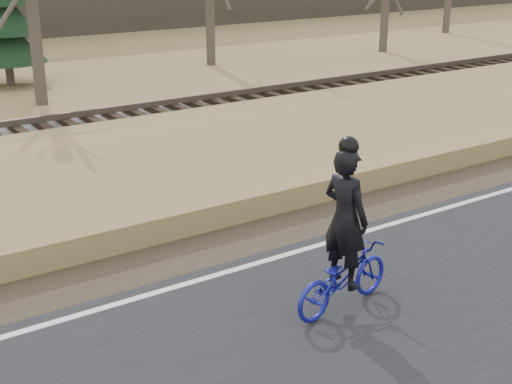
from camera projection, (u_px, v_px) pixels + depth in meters
ground at (457, 214)px, 13.04m from camera, size 120.00×120.00×0.00m
edge_line at (449, 207)px, 13.18m from camera, size 120.00×0.12×0.01m
shoulder at (409, 194)px, 13.97m from camera, size 120.00×1.60×0.04m
embankment at (314, 149)px, 16.25m from camera, size 120.00×5.00×0.44m
ballast at (227, 116)px, 19.21m from camera, size 120.00×3.00×0.45m
railroad at (226, 105)px, 19.11m from camera, size 120.00×2.40×0.29m
cyclist at (344, 253)px, 9.37m from camera, size 1.79×0.85×2.39m
conifer at (3, 13)px, 23.67m from camera, size 2.60×2.60×5.12m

